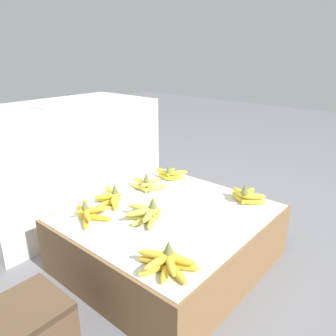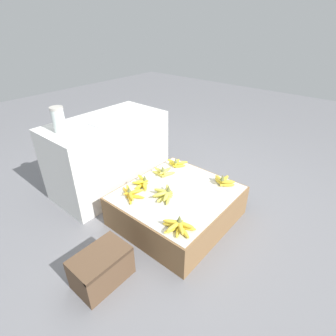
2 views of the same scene
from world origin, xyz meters
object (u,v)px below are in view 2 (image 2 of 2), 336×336
(banana_bunch_back_midright, at_px, (163,172))
(wooden_crate, at_px, (102,267))
(banana_bunch_back_left, at_px, (131,194))
(banana_bunch_back_midleft, at_px, (143,182))
(banana_bunch_front_right, at_px, (223,181))
(banana_bunch_back_right, at_px, (177,163))
(banana_bunch_front_left, at_px, (178,226))
(banana_bunch_middle_midleft, at_px, (166,194))
(glass_jar, at_px, (58,119))
(foam_tray_white, at_px, (106,122))

(banana_bunch_back_midright, bearing_deg, wooden_crate, -163.65)
(banana_bunch_back_left, height_order, banana_bunch_back_midleft, banana_bunch_back_midleft)
(wooden_crate, distance_m, banana_bunch_front_right, 1.18)
(wooden_crate, distance_m, banana_bunch_back_right, 1.18)
(banana_bunch_front_left, relative_size, banana_bunch_middle_midleft, 1.06)
(wooden_crate, relative_size, banana_bunch_back_midleft, 1.79)
(banana_bunch_back_left, height_order, banana_bunch_back_right, banana_bunch_back_right)
(banana_bunch_back_midleft, bearing_deg, glass_jar, 117.24)
(banana_bunch_front_left, distance_m, banana_bunch_back_right, 0.87)
(banana_bunch_middle_midleft, bearing_deg, banana_bunch_back_midright, 44.38)
(banana_bunch_front_right, height_order, banana_bunch_back_right, banana_bunch_front_right)
(glass_jar, bearing_deg, banana_bunch_back_right, -39.23)
(wooden_crate, height_order, banana_bunch_front_right, banana_bunch_front_right)
(banana_bunch_back_left, relative_size, banana_bunch_back_midright, 1.33)
(banana_bunch_back_left, bearing_deg, banana_bunch_front_left, -95.99)
(wooden_crate, xyz_separation_m, banana_bunch_back_right, (1.13, 0.28, 0.19))
(banana_bunch_middle_midleft, height_order, banana_bunch_back_left, banana_bunch_middle_midleft)
(banana_bunch_front_right, distance_m, glass_jar, 1.45)
(banana_bunch_front_left, bearing_deg, wooden_crate, 149.43)
(banana_bunch_front_right, height_order, banana_bunch_middle_midleft, banana_bunch_front_right)
(banana_bunch_front_right, xyz_separation_m, banana_bunch_back_midright, (-0.21, 0.49, -0.00))
(banana_bunch_front_right, bearing_deg, banana_bunch_back_midright, 113.42)
(wooden_crate, height_order, banana_bunch_back_right, banana_bunch_back_right)
(banana_bunch_back_midleft, distance_m, banana_bunch_back_midright, 0.24)
(banana_bunch_back_left, xyz_separation_m, glass_jar, (-0.14, 0.64, 0.51))
(glass_jar, bearing_deg, banana_bunch_back_midleft, -62.76)
(foam_tray_white, bearing_deg, banana_bunch_middle_midleft, -94.46)
(banana_bunch_middle_midleft, xyz_separation_m, banana_bunch_back_midright, (0.24, 0.23, 0.00))
(wooden_crate, xyz_separation_m, banana_bunch_front_right, (1.14, -0.22, 0.20))
(banana_bunch_back_left, relative_size, foam_tray_white, 0.93)
(banana_bunch_front_left, distance_m, banana_bunch_back_midleft, 0.61)
(wooden_crate, relative_size, banana_bunch_back_left, 1.46)
(glass_jar, bearing_deg, banana_bunch_front_left, -85.86)
(wooden_crate, xyz_separation_m, banana_bunch_back_midright, (0.92, 0.27, 0.19))
(banana_bunch_back_midleft, distance_m, banana_bunch_back_right, 0.45)
(banana_bunch_middle_midleft, bearing_deg, glass_jar, 109.78)
(wooden_crate, bearing_deg, banana_bunch_middle_midleft, 3.03)
(banana_bunch_back_midleft, bearing_deg, banana_bunch_back_left, -166.79)
(banana_bunch_back_right, bearing_deg, banana_bunch_back_left, -177.60)
(banana_bunch_back_right, relative_size, foam_tray_white, 0.73)
(banana_bunch_middle_midleft, bearing_deg, banana_bunch_back_midleft, 89.82)
(wooden_crate, distance_m, banana_bunch_back_midleft, 0.77)
(banana_bunch_middle_midleft, bearing_deg, banana_bunch_back_left, 128.02)
(banana_bunch_front_left, bearing_deg, foam_tray_white, 74.89)
(banana_bunch_front_left, xyz_separation_m, banana_bunch_back_midright, (0.47, 0.54, 0.00))
(banana_bunch_back_midright, xyz_separation_m, foam_tray_white, (-0.18, 0.51, 0.41))
(banana_bunch_front_right, bearing_deg, foam_tray_white, 111.51)
(banana_bunch_back_midright, distance_m, foam_tray_white, 0.68)
(banana_bunch_front_right, height_order, banana_bunch_back_left, banana_bunch_front_right)
(banana_bunch_front_left, distance_m, banana_bunch_middle_midleft, 0.38)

